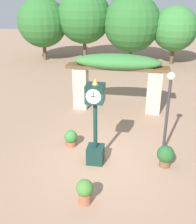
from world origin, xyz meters
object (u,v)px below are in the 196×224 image
potted_plant_near_left (166,155)px  lamp_post (168,102)px  potted_plant_far_left (71,138)px  pedestal_clock (95,124)px  potted_plant_near_right (85,191)px

potted_plant_near_left → lamp_post: lamp_post is taller
potted_plant_near_left → potted_plant_far_left: 3.39m
pedestal_clock → potted_plant_near_right: (0.07, -1.96, -1.01)m
potted_plant_near_right → lamp_post: (2.18, 3.01, 1.49)m
potted_plant_near_right → potted_plant_far_left: potted_plant_near_right is taller
potted_plant_far_left → lamp_post: size_ratio=0.21×
lamp_post → potted_plant_far_left: bearing=-176.9°
potted_plant_near_left → lamp_post: size_ratio=0.25×
pedestal_clock → lamp_post: bearing=25.1°
potted_plant_far_left → lamp_post: (3.30, 0.18, 1.57)m
potted_plant_far_left → lamp_post: bearing=3.1°
potted_plant_near_left → potted_plant_near_right: size_ratio=1.01×
pedestal_clock → potted_plant_near_right: size_ratio=4.00×
pedestal_clock → potted_plant_near_left: pedestal_clock is taller
potted_plant_near_left → lamp_post: (-0.01, 0.91, 1.49)m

